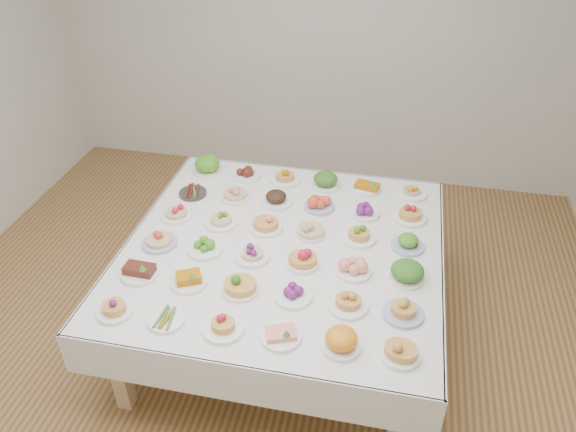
% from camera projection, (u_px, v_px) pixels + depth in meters
% --- Properties ---
extents(room_envelope, '(5.02, 5.02, 2.81)m').
position_uv_depth(room_envelope, '(238.00, 97.00, 2.80)').
color(room_envelope, '#9B7140').
rests_on(room_envelope, ground).
extents(display_table, '(2.00, 2.00, 0.75)m').
position_uv_depth(display_table, '(283.00, 255.00, 3.60)').
color(display_table, white).
rests_on(display_table, ground).
extents(dish_0, '(0.19, 0.19, 0.11)m').
position_uv_depth(dish_0, '(114.00, 307.00, 3.04)').
color(dish_0, white).
rests_on(dish_0, display_table).
extents(dish_1, '(0.19, 0.19, 0.05)m').
position_uv_depth(dish_1, '(166.00, 320.00, 3.00)').
color(dish_1, white).
rests_on(dish_1, display_table).
extents(dish_2, '(0.21, 0.21, 0.12)m').
position_uv_depth(dish_2, '(223.00, 324.00, 2.93)').
color(dish_2, white).
rests_on(dish_2, display_table).
extents(dish_3, '(0.21, 0.21, 0.09)m').
position_uv_depth(dish_3, '(281.00, 333.00, 2.90)').
color(dish_3, white).
rests_on(dish_3, display_table).
extents(dish_4, '(0.23, 0.23, 0.13)m').
position_uv_depth(dish_4, '(341.00, 339.00, 2.83)').
color(dish_4, white).
rests_on(dish_4, display_table).
extents(dish_5, '(0.20, 0.20, 0.12)m').
position_uv_depth(dish_5, '(401.00, 349.00, 2.78)').
color(dish_5, white).
rests_on(dish_5, display_table).
extents(dish_6, '(0.22, 0.22, 0.10)m').
position_uv_depth(dish_6, '(139.00, 270.00, 3.31)').
color(dish_6, white).
rests_on(dish_6, display_table).
extents(dish_7, '(0.21, 0.21, 0.10)m').
position_uv_depth(dish_7, '(189.00, 278.00, 3.25)').
color(dish_7, white).
rests_on(dish_7, display_table).
extents(dish_8, '(0.21, 0.21, 0.13)m').
position_uv_depth(dish_8, '(240.00, 283.00, 3.18)').
color(dish_8, white).
rests_on(dish_8, display_table).
extents(dish_9, '(0.22, 0.22, 0.09)m').
position_uv_depth(dish_9, '(293.00, 293.00, 3.15)').
color(dish_9, white).
rests_on(dish_9, display_table).
extents(dish_10, '(0.22, 0.22, 0.12)m').
position_uv_depth(dish_10, '(348.00, 301.00, 3.08)').
color(dish_10, white).
rests_on(dish_10, display_table).
extents(dish_11, '(0.22, 0.22, 0.12)m').
position_uv_depth(dish_11, '(404.00, 308.00, 3.03)').
color(dish_11, '#4C66B2').
rests_on(dish_11, display_table).
extents(dish_12, '(0.23, 0.23, 0.13)m').
position_uv_depth(dish_12, '(159.00, 237.00, 3.54)').
color(dish_12, '#4C66B2').
rests_on(dish_12, display_table).
extents(dish_13, '(0.21, 0.21, 0.09)m').
position_uv_depth(dish_13, '(205.00, 247.00, 3.50)').
color(dish_13, white).
rests_on(dish_13, display_table).
extents(dish_14, '(0.21, 0.21, 0.11)m').
position_uv_depth(dish_14, '(252.00, 252.00, 3.43)').
color(dish_14, white).
rests_on(dish_14, display_table).
extents(dish_15, '(0.19, 0.19, 0.13)m').
position_uv_depth(dish_15, '(303.00, 258.00, 3.37)').
color(dish_15, white).
rests_on(dish_15, display_table).
extents(dish_16, '(0.21, 0.21, 0.10)m').
position_uv_depth(dish_16, '(354.00, 266.00, 3.33)').
color(dish_16, white).
rests_on(dish_16, display_table).
extents(dish_17, '(0.20, 0.20, 0.13)m').
position_uv_depth(dish_17, '(407.00, 272.00, 3.27)').
color(dish_17, white).
rests_on(dish_17, display_table).
extents(dish_18, '(0.21, 0.21, 0.11)m').
position_uv_depth(dish_18, '(176.00, 211.00, 3.80)').
color(dish_18, white).
rests_on(dish_18, display_table).
extents(dish_19, '(0.22, 0.22, 0.11)m').
position_uv_depth(dish_19, '(221.00, 219.00, 3.73)').
color(dish_19, white).
rests_on(dish_19, display_table).
extents(dish_20, '(0.22, 0.22, 0.14)m').
position_uv_depth(dish_20, '(266.00, 221.00, 3.67)').
color(dish_20, white).
rests_on(dish_20, display_table).
extents(dish_21, '(0.19, 0.19, 0.11)m').
position_uv_depth(dish_21, '(311.00, 228.00, 3.63)').
color(dish_21, white).
rests_on(dish_21, display_table).
extents(dish_22, '(0.21, 0.21, 0.12)m').
position_uv_depth(dish_22, '(359.00, 233.00, 3.59)').
color(dish_22, white).
rests_on(dish_22, display_table).
extents(dish_23, '(0.21, 0.21, 0.11)m').
position_uv_depth(dish_23, '(408.00, 242.00, 3.52)').
color(dish_23, '#4C66B2').
rests_on(dish_23, display_table).
extents(dish_24, '(0.20, 0.20, 0.05)m').
position_uv_depth(dish_24, '(193.00, 192.00, 4.05)').
color(dish_24, '#2F2C29').
rests_on(dish_24, display_table).
extents(dish_25, '(0.20, 0.20, 0.11)m').
position_uv_depth(dish_25, '(235.00, 192.00, 3.99)').
color(dish_25, white).
rests_on(dish_25, display_table).
extents(dish_26, '(0.22, 0.22, 0.12)m').
position_uv_depth(dish_26, '(276.00, 197.00, 3.94)').
color(dish_26, white).
rests_on(dish_26, display_table).
extents(dish_27, '(0.21, 0.21, 0.10)m').
position_uv_depth(dish_27, '(319.00, 203.00, 3.89)').
color(dish_27, '#4C66B2').
rests_on(dish_27, display_table).
extents(dish_28, '(0.21, 0.21, 0.09)m').
position_uv_depth(dish_28, '(364.00, 210.00, 3.83)').
color(dish_28, white).
rests_on(dish_28, display_table).
extents(dish_29, '(0.22, 0.22, 0.13)m').
position_uv_depth(dish_29, '(411.00, 212.00, 3.77)').
color(dish_29, white).
rests_on(dish_29, display_table).
extents(dish_30, '(0.21, 0.21, 0.14)m').
position_uv_depth(dish_30, '(207.00, 165.00, 4.28)').
color(dish_30, white).
rests_on(dish_30, display_table).
extents(dish_31, '(0.20, 0.20, 0.09)m').
position_uv_depth(dish_31, '(246.00, 173.00, 4.24)').
color(dish_31, white).
rests_on(dish_31, display_table).
extents(dish_32, '(0.21, 0.21, 0.12)m').
position_uv_depth(dish_32, '(285.00, 176.00, 4.18)').
color(dish_32, white).
rests_on(dish_32, display_table).
extents(dish_33, '(0.24, 0.24, 0.14)m').
position_uv_depth(dish_33, '(326.00, 179.00, 4.12)').
color(dish_33, white).
rests_on(dish_33, display_table).
extents(dish_34, '(0.20, 0.20, 0.10)m').
position_uv_depth(dish_34, '(367.00, 186.00, 4.09)').
color(dish_34, white).
rests_on(dish_34, display_table).
extents(dish_35, '(0.22, 0.22, 0.11)m').
position_uv_depth(dish_35, '(412.00, 189.00, 4.03)').
color(dish_35, white).
rests_on(dish_35, display_table).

